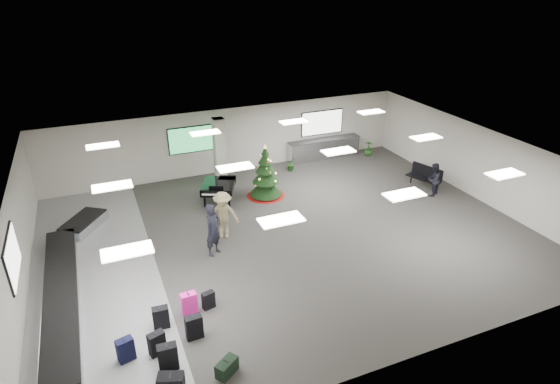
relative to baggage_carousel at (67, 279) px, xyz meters
name	(u,v)px	position (x,y,z in m)	size (l,w,h in m)	color
ground	(288,235)	(7.84, 0.08, -0.21)	(18.00, 18.00, 0.00)	#383633
room_envelope	(272,174)	(7.46, 0.75, 2.12)	(18.02, 14.02, 3.21)	beige
baggage_carousel	(67,279)	(0.00, 0.00, 0.00)	(2.28, 9.71, 0.43)	silver
service_counter	(324,149)	(12.84, 6.73, 0.33)	(4.05, 0.65, 1.08)	silver
suitcase_0	(157,343)	(2.19, -4.17, 0.12)	(0.49, 0.36, 0.69)	black
suitcase_1	(194,327)	(3.23, -3.96, 0.15)	(0.48, 0.27, 0.74)	black
pink_suitcase	(189,304)	(3.32, -2.94, 0.15)	(0.47, 0.28, 0.74)	#FC20A2
suitcase_3	(208,300)	(3.92, -2.88, 0.06)	(0.41, 0.29, 0.57)	black
navy_suitcase	(126,350)	(1.40, -4.08, 0.12)	(0.48, 0.35, 0.69)	black
suitcase_5	(168,357)	(2.36, -4.80, 0.16)	(0.51, 0.30, 0.77)	black
green_duffel	(227,367)	(3.67, -5.54, -0.01)	(0.67, 0.60, 0.43)	black
suitcase_8	(161,318)	(2.46, -3.19, 0.12)	(0.47, 0.29, 0.69)	black
black_duffel	(171,382)	(2.29, -5.46, -0.01)	(0.71, 0.55, 0.43)	black
christmas_tree	(266,179)	(8.30, 3.64, 0.62)	(1.71, 1.71, 2.44)	maroon
grand_piano	(218,187)	(6.21, 3.92, 0.49)	(1.92, 2.12, 0.99)	black
bench	(426,176)	(15.48, 1.63, 0.36)	(1.02, 1.69, 1.01)	black
traveler_a	(213,230)	(4.89, -0.07, 0.77)	(0.72, 0.47, 1.96)	black
traveler_b	(223,215)	(5.54, 0.92, 0.72)	(1.21, 0.69, 1.87)	#9B8C60
traveler_bench	(433,180)	(15.20, 0.79, 0.55)	(0.74, 0.58, 1.53)	black
potted_plant_left	(291,163)	(10.55, 5.84, 0.18)	(0.43, 0.35, 0.78)	#16471A
potted_plant_right	(369,148)	(15.29, 6.14, 0.20)	(0.46, 0.46, 0.83)	#16471A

